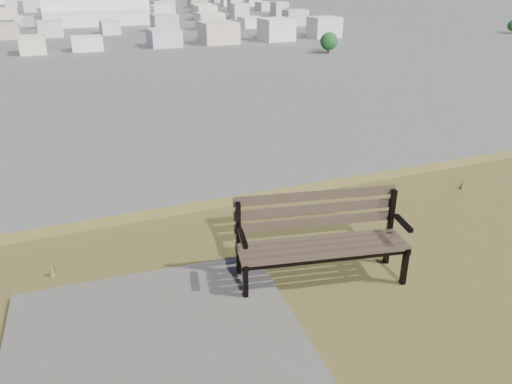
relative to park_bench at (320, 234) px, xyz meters
name	(u,v)px	position (x,y,z in m)	size (l,w,h in m)	color
park_bench	(320,234)	(0.00, 0.00, 0.00)	(1.99, 0.96, 1.00)	#3F3024
arena	(96,14)	(23.14, 291.38, -20.16)	(54.80, 24.08, 22.94)	silver
city_blocks	(49,7)	(1.01, 392.61, -22.06)	(395.00, 361.00, 7.00)	beige
city_trees	(0,15)	(-25.38, 317.17, -20.73)	(406.52, 387.20, 9.98)	#37291B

